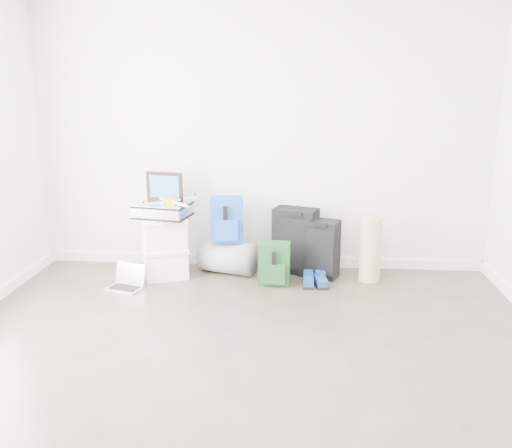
# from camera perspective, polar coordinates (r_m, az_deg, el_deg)

# --- Properties ---
(ground) EXTENTS (5.00, 5.00, 0.00)m
(ground) POSITION_cam_1_polar(r_m,az_deg,el_deg) (3.43, -2.22, -18.05)
(ground) COLOR #373028
(ground) RESTS_ON ground
(room_envelope) EXTENTS (4.52, 5.02, 2.71)m
(room_envelope) POSITION_cam_1_polar(r_m,az_deg,el_deg) (2.90, -2.52, 12.11)
(room_envelope) COLOR silver
(room_envelope) RESTS_ON ground
(boxes_stack) EXTENTS (0.52, 0.47, 0.60)m
(boxes_stack) POSITION_cam_1_polar(r_m,az_deg,el_deg) (5.33, -9.59, -2.42)
(boxes_stack) COLOR white
(boxes_stack) RESTS_ON ground
(briefcase) EXTENTS (0.54, 0.44, 0.14)m
(briefcase) POSITION_cam_1_polar(r_m,az_deg,el_deg) (5.23, -9.77, 1.44)
(briefcase) COLOR #B2B2B7
(briefcase) RESTS_ON boxes_stack
(painting) EXTENTS (0.37, 0.11, 0.28)m
(painting) POSITION_cam_1_polar(r_m,az_deg,el_deg) (5.28, -9.61, 3.91)
(painting) COLOR black
(painting) RESTS_ON briefcase
(drone) EXTENTS (0.43, 0.43, 0.05)m
(drone) POSITION_cam_1_polar(r_m,az_deg,el_deg) (5.18, -9.00, 2.41)
(drone) COLOR gold
(drone) RESTS_ON briefcase
(duffel_bag) EXTENTS (0.61, 0.48, 0.33)m
(duffel_bag) POSITION_cam_1_polar(r_m,az_deg,el_deg) (5.42, -2.98, -3.47)
(duffel_bag) COLOR gray
(duffel_bag) RESTS_ON ground
(blue_backpack) EXTENTS (0.34, 0.26, 0.44)m
(blue_backpack) POSITION_cam_1_polar(r_m,az_deg,el_deg) (5.28, -3.07, 0.34)
(blue_backpack) COLOR #18369D
(blue_backpack) RESTS_ON duffel_bag
(large_suitcase) EXTENTS (0.48, 0.39, 0.65)m
(large_suitcase) POSITION_cam_1_polar(r_m,az_deg,el_deg) (5.40, 4.16, -1.75)
(large_suitcase) COLOR black
(large_suitcase) RESTS_ON ground
(green_backpack) EXTENTS (0.30, 0.22, 0.41)m
(green_backpack) POSITION_cam_1_polar(r_m,az_deg,el_deg) (5.10, 1.95, -4.28)
(green_backpack) COLOR #12311B
(green_backpack) RESTS_ON ground
(carry_on) EXTENTS (0.41, 0.35, 0.57)m
(carry_on) POSITION_cam_1_polar(r_m,az_deg,el_deg) (5.30, 6.70, -2.60)
(carry_on) COLOR black
(carry_on) RESTS_ON ground
(shoes) EXTENTS (0.23, 0.27, 0.09)m
(shoes) POSITION_cam_1_polar(r_m,az_deg,el_deg) (5.15, 6.16, -6.00)
(shoes) COLOR black
(shoes) RESTS_ON ground
(rolled_rug) EXTENTS (0.20, 0.20, 0.63)m
(rolled_rug) POSITION_cam_1_polar(r_m,az_deg,el_deg) (5.28, 11.97, -2.59)
(rolled_rug) COLOR tan
(rolled_rug) RESTS_ON ground
(laptop) EXTENTS (0.36, 0.30, 0.22)m
(laptop) POSITION_cam_1_polar(r_m,az_deg,el_deg) (5.19, -13.43, -5.99)
(laptop) COLOR silver
(laptop) RESTS_ON ground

